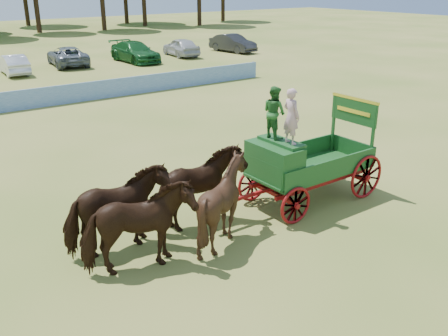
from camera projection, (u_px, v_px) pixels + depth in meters
ground at (330, 213)px, 14.62m from camera, size 160.00×160.00×0.00m
horse_lead_left at (138, 228)px, 11.40m from camera, size 2.78×1.68×2.20m
horse_lead_right at (118, 211)px, 12.23m from camera, size 2.63×1.24×2.20m
horse_wheel_left at (223, 202)px, 12.72m from camera, size 2.35×2.18×2.20m
horse_wheel_right at (199, 189)px, 13.55m from camera, size 2.69×1.38×2.20m
farm_dray at (293, 155)px, 14.61m from camera, size 5.99×2.00×3.70m
sponsor_banner at (74, 93)px, 27.48m from camera, size 26.00×0.08×1.05m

